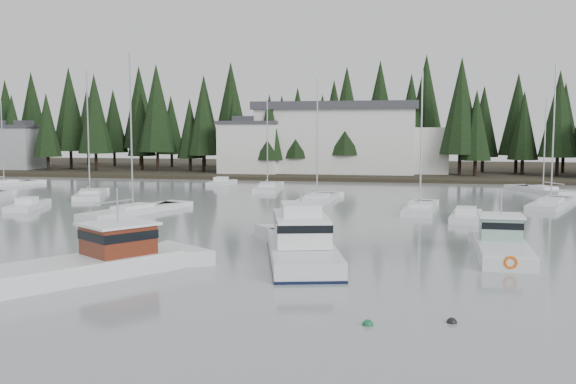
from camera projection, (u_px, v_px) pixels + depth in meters
name	position (u px, v px, depth m)	size (l,w,h in m)	color
ground	(161.00, 364.00, 19.41)	(260.00, 260.00, 0.00)	gray
far_shore_land	(375.00, 170.00, 114.03)	(240.00, 54.00, 1.00)	black
conifer_treeline	(370.00, 174.00, 103.30)	(200.00, 22.00, 20.00)	black
house_west	(251.00, 146.00, 99.59)	(9.54, 7.42, 8.75)	silver
house_far_west	(17.00, 146.00, 109.89)	(8.48, 7.42, 8.25)	#999EA0
harbor_inn	(350.00, 139.00, 99.76)	(29.50, 11.50, 10.90)	silver
lobster_boat_brown	(90.00, 265.00, 31.15)	(8.17, 9.85, 4.81)	silver
cabin_cruiser_center	(301.00, 247.00, 35.10)	(6.16, 11.59, 4.76)	silver
lobster_boat_teal	(502.00, 248.00, 35.94)	(2.89, 7.84, 4.30)	silver
sailboat_0	(268.00, 189.00, 76.45)	(4.05, 10.28, 11.26)	silver
sailboat_1	(551.00, 206.00, 59.78)	(6.07, 10.31, 13.67)	silver
sailboat_2	(317.00, 201.00, 63.54)	(3.30, 9.68, 12.72)	silver
sailboat_3	(4.00, 186.00, 81.29)	(4.80, 9.41, 11.33)	silver
sailboat_4	(420.00, 211.00, 56.06)	(3.19, 9.31, 12.71)	silver
sailboat_6	(133.00, 213.00, 54.55)	(5.59, 11.00, 14.07)	silver
sailboat_8	(90.00, 196.00, 68.06)	(5.90, 9.01, 13.82)	silver
sailboat_9	(543.00, 192.00, 72.93)	(6.19, 9.43, 11.29)	silver
runabout_0	(27.00, 207.00, 58.06)	(3.84, 6.72, 1.42)	silver
runabout_1	(466.00, 218.00, 50.80)	(2.97, 6.16, 1.42)	silver
runabout_3	(221.00, 184.00, 83.48)	(2.65, 5.29, 1.42)	silver
mooring_buoy_green	(368.00, 325.00, 23.33)	(0.41, 0.41, 0.41)	#145933
mooring_buoy_dark	(452.00, 323.00, 23.62)	(0.39, 0.39, 0.39)	black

